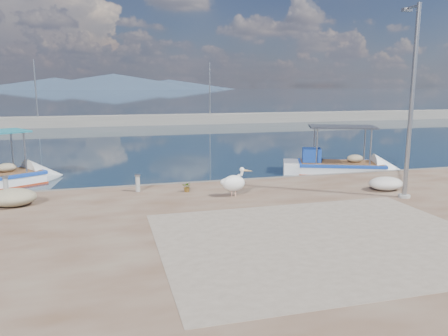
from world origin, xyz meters
TOP-DOWN VIEW (x-y plane):
  - ground at (0.00, 0.00)m, footprint 1400.00×1400.00m
  - quay at (0.00, -6.00)m, footprint 44.00×22.00m
  - quay_patch at (1.00, -3.00)m, footprint 9.00×7.00m
  - breakwater at (-0.00, 40.00)m, footprint 120.00×2.20m
  - mountains at (4.39, 650.00)m, footprint 370.00×280.00m
  - boat_right at (7.40, 7.38)m, footprint 6.50×4.17m
  - pelican at (-0.04, 2.17)m, footprint 1.19×0.77m
  - lamp_post at (6.11, 0.36)m, footprint 0.44×0.96m
  - bollard_near at (-3.52, 3.90)m, footprint 0.23×0.23m
  - bollard_far at (-8.44, 4.60)m, footprint 0.25×0.25m
  - potted_plant at (-1.64, 3.34)m, footprint 0.47×0.44m
  - net_pile_d at (6.15, 1.55)m, footprint 1.42×1.07m
  - net_pile_b at (-7.91, 2.90)m, footprint 1.59×1.24m

SIDE VIEW (x-z plane):
  - ground at x=0.00m, z-range 0.00..0.00m
  - boat_right at x=7.40m, z-range -1.25..1.72m
  - quay at x=0.00m, z-range 0.00..0.50m
  - quay_patch at x=1.00m, z-range 0.50..0.51m
  - breakwater at x=0.00m, z-range -3.15..4.35m
  - potted_plant at x=-1.64m, z-range 0.50..0.91m
  - net_pile_d at x=6.15m, z-range 0.50..1.03m
  - net_pile_b at x=-7.91m, z-range 0.50..1.12m
  - bollard_near at x=-3.52m, z-range 0.53..1.22m
  - bollard_far at x=-8.44m, z-range 0.53..1.29m
  - pelican at x=-0.04m, z-range 0.47..1.60m
  - lamp_post at x=6.11m, z-range 0.30..7.30m
  - mountains at x=4.39m, z-range -1.49..20.51m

